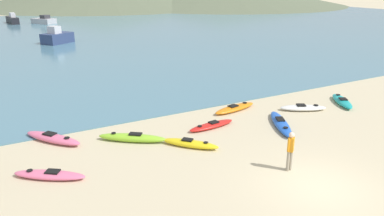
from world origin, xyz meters
TOP-DOWN VIEW (x-y plane):
  - ground_plane at (0.00, 0.00)m, footprint 400.00×400.00m
  - bay_water at (0.00, 44.41)m, footprint 160.00×70.00m
  - kayak_on_sand_0 at (-8.34, 5.36)m, footprint 2.63×2.13m
  - kayak_on_sand_1 at (-0.37, 6.74)m, footprint 2.71×0.89m
  - kayak_on_sand_2 at (-4.44, 7.06)m, footprint 2.91×2.39m
  - kayak_on_sand_3 at (2.17, 8.32)m, footprint 3.05×1.27m
  - kayak_on_sand_4 at (2.82, 5.22)m, footprint 2.26×3.41m
  - kayak_on_sand_5 at (-2.39, 5.26)m, footprint 2.18×2.34m
  - kayak_on_sand_6 at (5.60, 6.47)m, footprint 2.68×1.91m
  - kayak_on_sand_7 at (8.51, 6.22)m, footprint 2.07×2.77m
  - kayak_on_sand_8 at (-7.65, 8.81)m, footprint 2.40×2.96m
  - person_near_foreground at (-0.08, 1.49)m, footprint 0.33×0.29m
  - moored_boat_0 at (-4.98, 63.54)m, footprint 1.72×5.40m
  - moored_boat_1 at (-0.35, 60.66)m, footprint 3.88×4.40m
  - moored_boat_2 at (-2.25, 37.78)m, footprint 3.92×3.54m

SIDE VIEW (x-z plane):
  - ground_plane at x=0.00m, z-range 0.00..0.00m
  - bay_water at x=0.00m, z-range 0.00..0.06m
  - kayak_on_sand_1 at x=-0.37m, z-range -0.02..0.27m
  - kayak_on_sand_0 at x=-8.34m, z-range -0.02..0.30m
  - kayak_on_sand_3 at x=2.17m, z-range -0.02..0.32m
  - kayak_on_sand_6 at x=5.60m, z-range -0.02..0.32m
  - kayak_on_sand_4 at x=2.82m, z-range -0.02..0.33m
  - kayak_on_sand_5 at x=-2.39m, z-range -0.02..0.33m
  - kayak_on_sand_7 at x=8.51m, z-range -0.02..0.36m
  - kayak_on_sand_8 at x=-7.65m, z-range -0.02..0.37m
  - kayak_on_sand_2 at x=-4.44m, z-range -0.02..0.39m
  - moored_boat_1 at x=-0.35m, z-range -0.15..1.26m
  - moored_boat_0 at x=-4.98m, z-range -0.21..1.57m
  - moored_boat_2 at x=-2.25m, z-range -0.24..1.75m
  - person_near_foreground at x=-0.08m, z-range 0.12..1.72m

